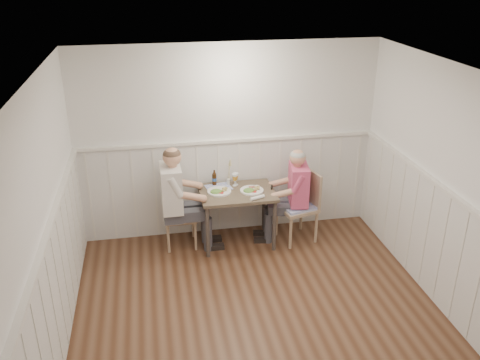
{
  "coord_description": "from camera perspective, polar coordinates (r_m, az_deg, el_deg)",
  "views": [
    {
      "loc": [
        -1.02,
        -4.05,
        3.54
      ],
      "look_at": [
        0.04,
        1.64,
        1.0
      ],
      "focal_mm": 38.0,
      "sensor_mm": 36.0,
      "label": 1
    }
  ],
  "objects": [
    {
      "name": "wainscot",
      "position": [
        5.62,
        1.37,
        -6.79
      ],
      "size": [
        4.0,
        4.49,
        1.34
      ],
      "color": "silver",
      "rests_on": "ground"
    },
    {
      "name": "dining_table",
      "position": [
        6.64,
        -0.32,
        -2.07
      ],
      "size": [
        0.97,
        0.7,
        0.75
      ],
      "color": "brown",
      "rests_on": "ground"
    },
    {
      "name": "grass_vase",
      "position": [
        6.73,
        -1.33,
        0.83
      ],
      "size": [
        0.04,
        0.04,
        0.39
      ],
      "color": "silver",
      "rests_on": "dining_table"
    },
    {
      "name": "beer_glass_b",
      "position": [
        6.75,
        -0.48,
        0.34
      ],
      "size": [
        0.07,
        0.07,
        0.17
      ],
      "color": "silver",
      "rests_on": "dining_table"
    },
    {
      "name": "beer_bottle",
      "position": [
        6.76,
        -2.9,
        0.17
      ],
      "size": [
        0.06,
        0.06,
        0.21
      ],
      "color": "#321B0A",
      "rests_on": "dining_table"
    },
    {
      "name": "chair_left",
      "position": [
        6.7,
        -7.19,
        -3.74
      ],
      "size": [
        0.42,
        0.42,
        0.87
      ],
      "color": "#9A7E60",
      "rests_on": "ground"
    },
    {
      "name": "rolled_napkin",
      "position": [
        6.39,
        1.97,
        -1.99
      ],
      "size": [
        0.2,
        0.11,
        0.04
      ],
      "color": "white",
      "rests_on": "dining_table"
    },
    {
      "name": "chair_right",
      "position": [
        6.85,
        6.86,
        -2.6
      ],
      "size": [
        0.55,
        0.55,
        0.97
      ],
      "color": "#9A7E60",
      "rests_on": "ground"
    },
    {
      "name": "diner_cream",
      "position": [
        6.55,
        -7.21,
        -3.12
      ],
      "size": [
        0.67,
        0.47,
        1.45
      ],
      "color": "#3F3F47",
      "rests_on": "ground"
    },
    {
      "name": "gingham_mat",
      "position": [
        6.72,
        -2.43,
        -0.82
      ],
      "size": [
        0.37,
        0.32,
        0.01
      ],
      "color": "#4D60BB",
      "rests_on": "dining_table"
    },
    {
      "name": "room_shell",
      "position": [
        4.64,
        3.21,
        -2.18
      ],
      "size": [
        4.04,
        4.54,
        2.6
      ],
      "color": "white",
      "rests_on": "ground"
    },
    {
      "name": "man_in_pink",
      "position": [
        6.81,
        6.15,
        -2.47
      ],
      "size": [
        0.65,
        0.46,
        1.31
      ],
      "color": "#3F3F47",
      "rests_on": "ground"
    },
    {
      "name": "plate_diner",
      "position": [
        6.57,
        -2.46,
        -1.24
      ],
      "size": [
        0.31,
        0.31,
        0.08
      ],
      "color": "white",
      "rests_on": "dining_table"
    },
    {
      "name": "plate_man",
      "position": [
        6.6,
        1.27,
        -1.09
      ],
      "size": [
        0.31,
        0.31,
        0.08
      ],
      "color": "white",
      "rests_on": "dining_table"
    },
    {
      "name": "ground_plane",
      "position": [
        5.47,
        2.83,
        -16.63
      ],
      "size": [
        4.5,
        4.5,
        0.0
      ],
      "primitive_type": "plane",
      "color": "#472918"
    },
    {
      "name": "beer_glass_a",
      "position": [
        6.73,
        -0.6,
        0.25
      ],
      "size": [
        0.07,
        0.07,
        0.17
      ],
      "color": "silver",
      "rests_on": "dining_table"
    }
  ]
}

